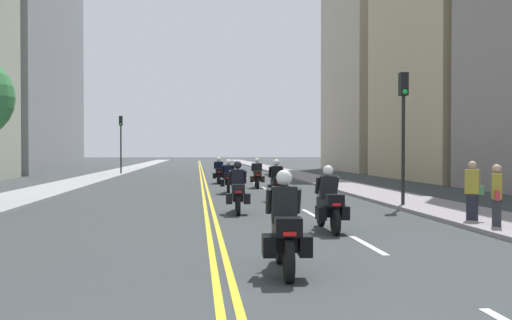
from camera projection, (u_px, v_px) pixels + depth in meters
ground_plane at (202, 173)px, 51.21m from camera, size 264.00×264.00×0.00m
sidewalk_left at (116, 172)px, 50.40m from camera, size 2.76×144.00×0.12m
sidewalk_right at (285, 172)px, 52.02m from camera, size 2.76×144.00×0.12m
centreline_yellow_inner at (200, 173)px, 51.20m from camera, size 0.12×132.00×0.01m
centreline_yellow_outer at (203, 173)px, 51.22m from camera, size 0.12×132.00×0.01m
lane_dashes_white at (259, 185)px, 32.65m from camera, size 0.14×56.40×0.01m
building_right_1 at (455, 53)px, 39.39m from camera, size 8.30×14.13×17.84m
building_left_2 at (11, 47)px, 54.08m from camera, size 9.45×21.63×24.10m
building_right_2 at (372, 18)px, 56.26m from camera, size 7.15×15.22×30.89m
motorcycle_0 at (285, 232)px, 8.98m from camera, size 0.78×2.13×1.68m
motorcycle_1 at (329, 205)px, 13.74m from camera, size 0.76×2.25×1.63m
motorcycle_2 at (238, 192)px, 17.79m from camera, size 0.78×2.25×1.67m
motorcycle_3 at (277, 184)px, 22.06m from camera, size 0.77×2.31×1.66m
motorcycle_4 at (228, 180)px, 26.15m from camera, size 0.78×2.33×1.60m
motorcycle_5 at (257, 176)px, 30.02m from camera, size 0.78×2.07×1.60m
motorcycle_6 at (219, 173)px, 34.16m from camera, size 0.76×2.15×1.62m
traffic_light_near at (403, 115)px, 19.42m from camera, size 0.28×0.38×4.72m
traffic_light_far at (121, 135)px, 46.62m from camera, size 0.28×0.38×4.93m
pedestrian_0 at (473, 192)px, 15.02m from camera, size 0.48×0.42×1.72m
pedestrian_1 at (497, 197)px, 13.82m from camera, size 0.35×0.50×1.65m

